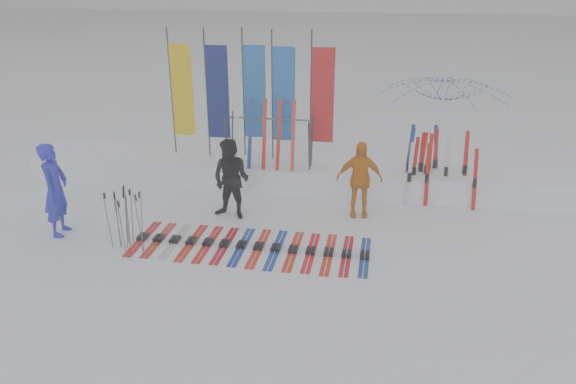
% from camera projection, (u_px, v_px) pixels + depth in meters
% --- Properties ---
extents(ground, '(120.00, 120.00, 0.00)m').
position_uv_depth(ground, '(262.00, 276.00, 10.09)').
color(ground, white).
rests_on(ground, ground).
extents(snow_bank, '(14.00, 1.60, 0.60)m').
position_uv_depth(snow_bank, '(301.00, 173.00, 14.17)').
color(snow_bank, white).
rests_on(snow_bank, ground).
extents(person_blue, '(0.55, 0.76, 1.95)m').
position_uv_depth(person_blue, '(55.00, 190.00, 11.32)').
color(person_blue, '#2124C4').
rests_on(person_blue, ground).
extents(person_black, '(0.99, 0.85, 1.78)m').
position_uv_depth(person_black, '(231.00, 179.00, 12.11)').
color(person_black, black).
rests_on(person_black, ground).
extents(person_yellow, '(1.04, 0.53, 1.71)m').
position_uv_depth(person_yellow, '(359.00, 179.00, 12.22)').
color(person_yellow, orange).
rests_on(person_yellow, ground).
extents(tent_canopy, '(3.57, 3.62, 2.86)m').
position_uv_depth(tent_canopy, '(440.00, 133.00, 13.52)').
color(tent_canopy, white).
rests_on(tent_canopy, ground).
extents(ski_row, '(4.67, 1.69, 0.07)m').
position_uv_depth(ski_row, '(251.00, 246.00, 11.07)').
color(ski_row, '#BA0E13').
rests_on(ski_row, ground).
extents(pole_cluster, '(0.68, 0.72, 1.24)m').
position_uv_depth(pole_cluster, '(126.00, 220.00, 10.84)').
color(pole_cluster, '#595B60').
rests_on(pole_cluster, ground).
extents(feather_flags, '(4.14, 0.24, 3.20)m').
position_uv_depth(feather_flags, '(250.00, 93.00, 13.83)').
color(feather_flags, '#383A3F').
rests_on(feather_flags, ground).
extents(ski_rack, '(2.04, 0.80, 1.23)m').
position_uv_depth(ski_rack, '(270.00, 135.00, 13.52)').
color(ski_rack, '#383A3F').
rests_on(ski_rack, ground).
extents(upright_skis, '(1.53, 1.14, 1.69)m').
position_uv_depth(upright_skis, '(431.00, 166.00, 13.22)').
color(upright_skis, red).
rests_on(upright_skis, ground).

